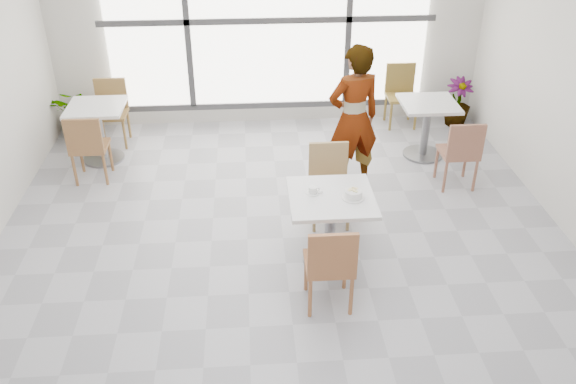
{
  "coord_description": "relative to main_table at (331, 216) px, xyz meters",
  "views": [
    {
      "loc": [
        -0.32,
        -4.76,
        3.65
      ],
      "look_at": [
        0.0,
        -0.3,
        1.0
      ],
      "focal_mm": 37.53,
      "sensor_mm": 36.0,
      "label": 1
    }
  ],
  "objects": [
    {
      "name": "bg_chair_right_near",
      "position": [
        1.71,
        1.33,
        -0.02
      ],
      "size": [
        0.42,
        0.42,
        0.87
      ],
      "rotation": [
        0.0,
        0.0,
        3.14
      ],
      "color": "#915C46",
      "rests_on": "ground"
    },
    {
      "name": "floor",
      "position": [
        -0.43,
        -0.02,
        -0.52
      ],
      "size": [
        7.0,
        7.0,
        0.0
      ],
      "primitive_type": "plane",
      "color": "#9E9EA5",
      "rests_on": "ground"
    },
    {
      "name": "plant_left",
      "position": [
        -3.13,
        3.17,
        -0.18
      ],
      "size": [
        0.76,
        0.7,
        0.69
      ],
      "primitive_type": "imported",
      "rotation": [
        0.0,
        0.0,
        -0.31
      ],
      "color": "#417A3D",
      "rests_on": "ground"
    },
    {
      "name": "chair_near",
      "position": [
        -0.09,
        -0.7,
        -0.02
      ],
      "size": [
        0.42,
        0.42,
        0.87
      ],
      "rotation": [
        0.0,
        0.0,
        3.14
      ],
      "color": "#A3643C",
      "rests_on": "ground"
    },
    {
      "name": "wall_back",
      "position": [
        -0.43,
        3.48,
        0.98
      ],
      "size": [
        6.0,
        0.0,
        6.0
      ],
      "primitive_type": "plane",
      "rotation": [
        1.57,
        0.0,
        0.0
      ],
      "color": "silver",
      "rests_on": "ground"
    },
    {
      "name": "main_table",
      "position": [
        0.0,
        0.0,
        0.0
      ],
      "size": [
        0.8,
        0.8,
        0.75
      ],
      "color": "silver",
      "rests_on": "ground"
    },
    {
      "name": "bg_chair_right_far",
      "position": [
        1.45,
        3.26,
        -0.02
      ],
      "size": [
        0.42,
        0.42,
        0.87
      ],
      "color": "olive",
      "rests_on": "ground"
    },
    {
      "name": "bg_table_left",
      "position": [
        -2.65,
        2.38,
        -0.04
      ],
      "size": [
        0.7,
        0.7,
        0.75
      ],
      "color": "white",
      "rests_on": "ground"
    },
    {
      "name": "coffee_cup",
      "position": [
        -0.17,
        0.06,
        0.26
      ],
      "size": [
        0.16,
        0.13,
        0.07
      ],
      "color": "white",
      "rests_on": "main_table"
    },
    {
      "name": "bg_chair_left_near",
      "position": [
        -2.67,
        1.79,
        -0.02
      ],
      "size": [
        0.42,
        0.42,
        0.87
      ],
      "rotation": [
        0.0,
        0.0,
        3.14
      ],
      "color": "#906139",
      "rests_on": "ground"
    },
    {
      "name": "window",
      "position": [
        -0.43,
        3.41,
        0.98
      ],
      "size": [
        4.6,
        0.07,
        2.52
      ],
      "color": "white",
      "rests_on": "ground"
    },
    {
      "name": "person",
      "position": [
        0.45,
        1.49,
        0.35
      ],
      "size": [
        0.72,
        0.57,
        1.74
      ],
      "primitive_type": "imported",
      "rotation": [
        0.0,
        0.0,
        3.42
      ],
      "color": "black",
      "rests_on": "ground"
    },
    {
      "name": "bg_table_right",
      "position": [
        1.54,
        2.19,
        -0.04
      ],
      "size": [
        0.7,
        0.7,
        0.75
      ],
      "color": "silver",
      "rests_on": "ground"
    },
    {
      "name": "bg_chair_left_far",
      "position": [
        -2.59,
        2.93,
        -0.02
      ],
      "size": [
        0.42,
        0.42,
        0.87
      ],
      "color": "olive",
      "rests_on": "ground"
    },
    {
      "name": "oatmeal_bowl",
      "position": [
        0.19,
        -0.06,
        0.27
      ],
      "size": [
        0.21,
        0.21,
        0.09
      ],
      "color": "white",
      "rests_on": "main_table"
    },
    {
      "name": "plant_right",
      "position": [
        2.27,
        3.14,
        -0.18
      ],
      "size": [
        0.4,
        0.4,
        0.69
      ],
      "primitive_type": "imported",
      "rotation": [
        0.0,
        0.0,
        0.02
      ],
      "color": "#50873B",
      "rests_on": "ground"
    },
    {
      "name": "chair_far",
      "position": [
        0.09,
        0.78,
        -0.02
      ],
      "size": [
        0.42,
        0.42,
        0.87
      ],
      "color": "#A38151",
      "rests_on": "ground"
    }
  ]
}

